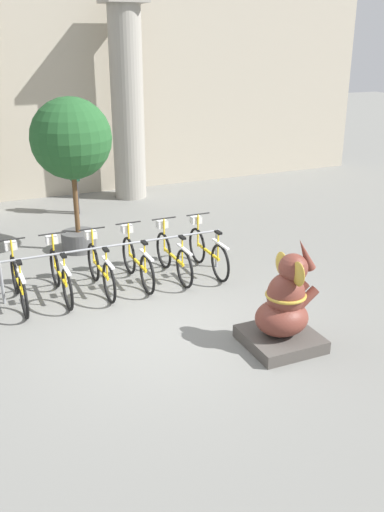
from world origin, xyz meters
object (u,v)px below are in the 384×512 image
Objects in this scene: bicycle_5 at (207,251)px; bicycle_1 at (60,274)px; bicycle_4 at (173,256)px; bicycle_3 at (137,261)px; elephant_statue at (284,311)px; person_pedestrian at (74,172)px; bicycle_0 at (18,281)px; potted_tree at (71,144)px; bicycle_2 at (100,268)px.

bicycle_1 is at bearing -179.78° from bicycle_5.
bicycle_1 is 2.11m from bicycle_4.
bicycle_4 is at bearing 0.80° from bicycle_1.
bicycle_3 is 3.25m from elephant_statue.
bicycle_5 is 0.99× the size of person_pedestrian.
bicycle_1 is 1.41m from bicycle_3.
elephant_statue is at bearing -80.45° from bicycle_4.
bicycle_4 is 1.00× the size of bicycle_5.
elephant_statue is 0.94× the size of person_pedestrian.
bicycle_0 and bicycle_4 have the same top height.
bicycle_1 is 0.55× the size of potted_tree.
potted_tree is at bearing 109.26° from elephant_statue.
bicycle_2 is 1.06× the size of elephant_statue.
potted_tree reaches higher than person_pedestrian.
person_pedestrian reaches higher than bicycle_4.
bicycle_4 is 3.08m from potted_tree.
bicycle_2 is at bearing -178.16° from bicycle_4.
bicycle_4 is at bearing -58.76° from potted_tree.
bicycle_2 is 3.52m from elephant_statue.
bicycle_1 is 2.94m from potted_tree.
bicycle_4 is (2.11, 0.03, 0.00)m from bicycle_1.
bicycle_3 is 1.41m from bicycle_5.
bicycle_2 is 0.99× the size of person_pedestrian.
person_pedestrian is at bearing 89.95° from bicycle_3.
bicycle_1 is 0.70m from bicycle_2.
potted_tree is (1.53, 2.16, 1.83)m from bicycle_0.
bicycle_3 is 0.99× the size of person_pedestrian.
bicycle_2 and bicycle_3 have the same top height.
person_pedestrian is (-0.70, 4.80, 0.64)m from bicycle_4.
bicycle_0 is 0.99× the size of person_pedestrian.
bicycle_0 is 1.00× the size of bicycle_3.
person_pedestrian is 2.99m from potted_tree.
person_pedestrian reaches higher than bicycle_1.
bicycle_4 is at bearing 178.49° from bicycle_5.
elephant_statue reaches higher than bicycle_4.
bicycle_3 is 0.70m from bicycle_4.
bicycle_5 is 5.06m from person_pedestrian.
person_pedestrian is (1.41, 4.83, 0.64)m from bicycle_1.
bicycle_1 is 1.00× the size of bicycle_3.
elephant_statue reaches higher than bicycle_5.
bicycle_1 is at bearing 131.33° from elephant_statue.
person_pedestrian is at bearing 98.28° from bicycle_4.
bicycle_2 is at bearing -1.29° from bicycle_1.
bicycle_2 is at bearing -93.26° from potted_tree.
person_pedestrian reaches higher than bicycle_2.
person_pedestrian reaches higher than bicycle_0.
bicycle_4 is 3.05m from elephant_statue.
bicycle_0 is at bearing -178.38° from bicycle_3.
bicycle_3 is at bearing -90.05° from person_pedestrian.
bicycle_5 is 1.06× the size of elephant_statue.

